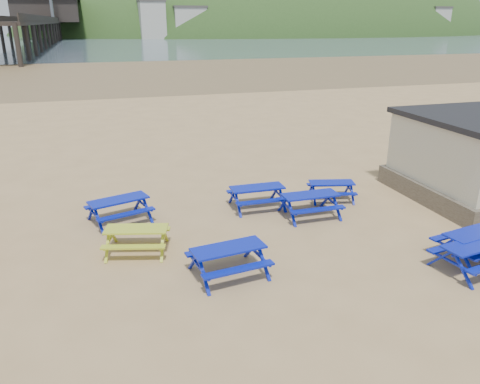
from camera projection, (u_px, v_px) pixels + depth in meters
name	position (u px, v px, depth m)	size (l,w,h in m)	color
ground	(254.00, 238.00, 14.62)	(400.00, 400.00, 0.00)	tan
wet_sand	(125.00, 71.00, 63.97)	(400.00, 400.00, 0.00)	olive
sea	(102.00, 40.00, 167.17)	(400.00, 400.00, 0.00)	#495C69
picnic_table_blue_a	(119.00, 210.00, 15.68)	(2.30, 2.05, 0.81)	#062EB8
picnic_table_blue_b	(257.00, 197.00, 16.85)	(1.93, 1.57, 0.80)	#062EB8
picnic_table_blue_c	(310.00, 205.00, 16.13)	(1.94, 1.57, 0.81)	#062EB8
picnic_table_blue_d	(229.00, 261.00, 12.36)	(2.12, 1.80, 0.81)	#062EB8
picnic_table_blue_e	(473.00, 257.00, 12.60)	(2.08, 1.77, 0.78)	#062EB8
picnic_table_blue_f	(474.00, 245.00, 13.28)	(2.13, 1.82, 0.80)	#062EB8
picnic_table_yellow	(137.00, 240.00, 13.62)	(2.11, 1.87, 0.75)	#9EB227
pier	(47.00, 24.00, 167.71)	(24.00, 220.00, 39.29)	black
headland_town	(275.00, 54.00, 249.01)	(264.00, 144.00, 108.00)	#2D4C1E
picnic_table_blue_g	(331.00, 191.00, 17.66)	(1.94, 1.71, 0.69)	#062EB8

